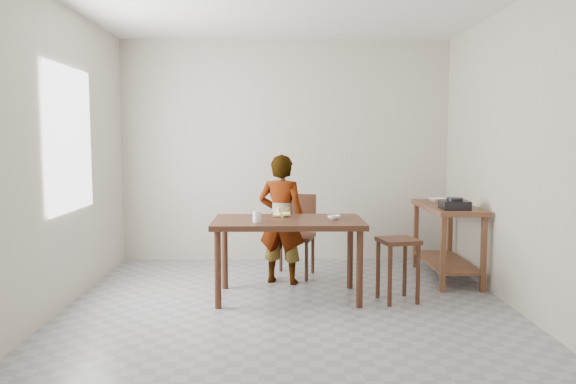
{
  "coord_description": "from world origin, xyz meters",
  "views": [
    {
      "loc": [
        -0.1,
        -4.91,
        1.51
      ],
      "look_at": [
        0.0,
        0.4,
        1.0
      ],
      "focal_mm": 35.0,
      "sensor_mm": 36.0,
      "label": 1
    }
  ],
  "objects_px": {
    "dining_table": "(288,259)",
    "child": "(282,219)",
    "dining_chair": "(293,236)",
    "prep_counter": "(447,242)",
    "stool": "(398,270)"
  },
  "relations": [
    {
      "from": "dining_table",
      "to": "child",
      "type": "distance_m",
      "value": 0.63
    },
    {
      "from": "child",
      "to": "dining_chair",
      "type": "bearing_deg",
      "value": -97.4
    },
    {
      "from": "child",
      "to": "dining_chair",
      "type": "xyz_separation_m",
      "value": [
        0.13,
        0.28,
        -0.23
      ]
    },
    {
      "from": "prep_counter",
      "to": "dining_table",
      "type": "bearing_deg",
      "value": -157.85
    },
    {
      "from": "dining_table",
      "to": "child",
      "type": "relative_size",
      "value": 1.04
    },
    {
      "from": "child",
      "to": "dining_table",
      "type": "bearing_deg",
      "value": 113.54
    },
    {
      "from": "prep_counter",
      "to": "child",
      "type": "distance_m",
      "value": 1.81
    },
    {
      "from": "child",
      "to": "prep_counter",
      "type": "bearing_deg",
      "value": -157.84
    },
    {
      "from": "dining_table",
      "to": "dining_chair",
      "type": "distance_m",
      "value": 0.84
    },
    {
      "from": "dining_table",
      "to": "dining_chair",
      "type": "height_order",
      "value": "dining_chair"
    },
    {
      "from": "dining_table",
      "to": "prep_counter",
      "type": "distance_m",
      "value": 1.86
    },
    {
      "from": "child",
      "to": "stool",
      "type": "bearing_deg",
      "value": 164.79
    },
    {
      "from": "prep_counter",
      "to": "child",
      "type": "height_order",
      "value": "child"
    },
    {
      "from": "dining_table",
      "to": "stool",
      "type": "bearing_deg",
      "value": -7.52
    },
    {
      "from": "child",
      "to": "stool",
      "type": "xyz_separation_m",
      "value": [
        1.07,
        -0.69,
        -0.38
      ]
    }
  ]
}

